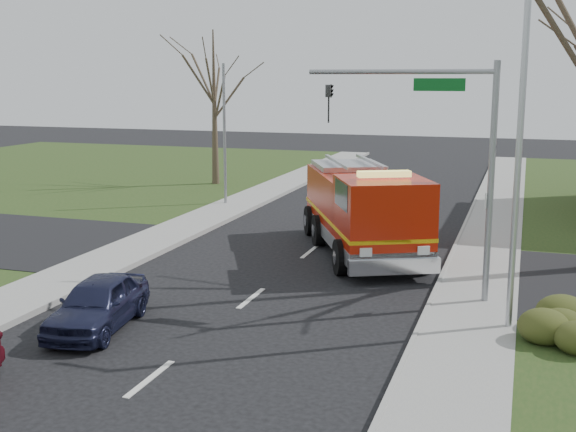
% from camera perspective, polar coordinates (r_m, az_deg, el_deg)
% --- Properties ---
extents(ground, '(120.00, 120.00, 0.00)m').
position_cam_1_polar(ground, '(21.19, -2.93, -6.54)').
color(ground, black).
rests_on(ground, ground).
extents(sidewalk_right, '(2.40, 80.00, 0.15)m').
position_cam_1_polar(sidewalk_right, '(19.88, 14.13, -7.83)').
color(sidewalk_right, gray).
rests_on(sidewalk_right, ground).
extents(sidewalk_left, '(2.40, 80.00, 0.15)m').
position_cam_1_polar(sidewalk_left, '(24.04, -16.89, -4.69)').
color(sidewalk_left, gray).
rests_on(sidewalk_left, ground).
extents(bare_tree_left, '(4.50, 4.50, 9.00)m').
position_cam_1_polar(bare_tree_left, '(42.54, -5.86, 9.83)').
color(bare_tree_left, '#3E3124').
rests_on(bare_tree_left, ground).
extents(traffic_signal_mast, '(5.29, 0.18, 6.80)m').
position_cam_1_polar(traffic_signal_mast, '(20.51, 12.29, 6.07)').
color(traffic_signal_mast, gray).
rests_on(traffic_signal_mast, ground).
extents(streetlight_pole, '(1.48, 0.16, 8.40)m').
position_cam_1_polar(streetlight_pole, '(18.41, 17.59, 4.79)').
color(streetlight_pole, '#B7BABF').
rests_on(streetlight_pole, ground).
extents(utility_pole_far, '(0.14, 0.14, 7.00)m').
position_cam_1_polar(utility_pole_far, '(35.87, -5.04, 6.34)').
color(utility_pole_far, gray).
rests_on(utility_pole_far, ground).
extents(fire_engine, '(6.22, 8.79, 3.38)m').
position_cam_1_polar(fire_engine, '(26.25, 6.01, 0.29)').
color(fire_engine, '#A91907').
rests_on(fire_engine, ground).
extents(parked_car_maroon, '(2.14, 4.14, 1.34)m').
position_cam_1_polar(parked_car_maroon, '(19.18, -14.80, -6.69)').
color(parked_car_maroon, '#191C37').
rests_on(parked_car_maroon, ground).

